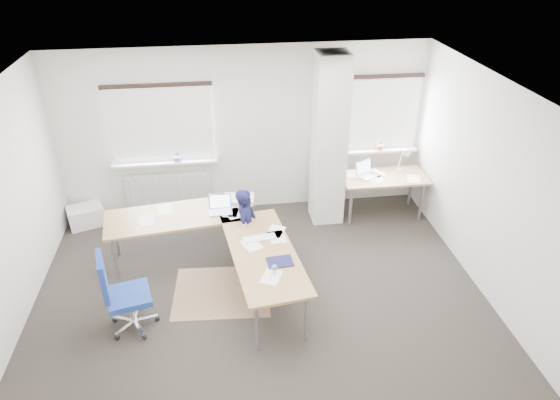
{
  "coord_description": "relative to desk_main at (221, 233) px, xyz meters",
  "views": [
    {
      "loc": [
        -0.45,
        -5.13,
        4.47
      ],
      "look_at": [
        0.38,
        0.9,
        0.99
      ],
      "focal_mm": 32.0,
      "sensor_mm": 36.0,
      "label": 1
    }
  ],
  "objects": [
    {
      "name": "ground",
      "position": [
        0.48,
        -0.62,
        -0.69
      ],
      "size": [
        6.0,
        6.0,
        0.0
      ],
      "primitive_type": "plane",
      "color": "#2A2522",
      "rests_on": "ground"
    },
    {
      "name": "floor_mat",
      "position": [
        -0.04,
        -0.4,
        -0.69
      ],
      "size": [
        1.36,
        1.18,
        0.01
      ],
      "primitive_type": "cube",
      "rotation": [
        0.0,
        0.0,
        -0.07
      ],
      "color": "#8A664B",
      "rests_on": "ground"
    },
    {
      "name": "task_chair",
      "position": [
        -1.18,
        -0.93,
        -0.38
      ],
      "size": [
        0.62,
        0.61,
        1.12
      ],
      "rotation": [
        0.0,
        0.0,
        0.22
      ],
      "color": "navy",
      "rests_on": "ground"
    },
    {
      "name": "person",
      "position": [
        0.37,
        0.22,
        -0.08
      ],
      "size": [
        0.44,
        0.52,
        1.22
      ],
      "primitive_type": "imported",
      "rotation": [
        0.0,
        0.0,
        1.18
      ],
      "color": "black",
      "rests_on": "ground"
    },
    {
      "name": "desk_side",
      "position": [
        2.73,
        1.28,
        -0.01
      ],
      "size": [
        1.41,
        0.71,
        1.22
      ],
      "rotation": [
        0.0,
        0.0,
        -0.01
      ],
      "color": "olive",
      "rests_on": "ground"
    },
    {
      "name": "desk_main",
      "position": [
        0.0,
        0.0,
        0.0
      ],
      "size": [
        2.71,
        2.63,
        0.96
      ],
      "rotation": [
        0.0,
        0.0,
        0.13
      ],
      "color": "olive",
      "rests_on": "ground"
    },
    {
      "name": "white_crate",
      "position": [
        -2.19,
        1.63,
        -0.53
      ],
      "size": [
        0.65,
        0.55,
        0.33
      ],
      "primitive_type": "cube",
      "rotation": [
        0.0,
        0.0,
        0.35
      ],
      "color": "white",
      "rests_on": "ground"
    },
    {
      "name": "room_shell",
      "position": [
        0.66,
        -0.17,
        1.05
      ],
      "size": [
        6.04,
        5.04,
        2.82
      ],
      "color": "beige",
      "rests_on": "ground"
    }
  ]
}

